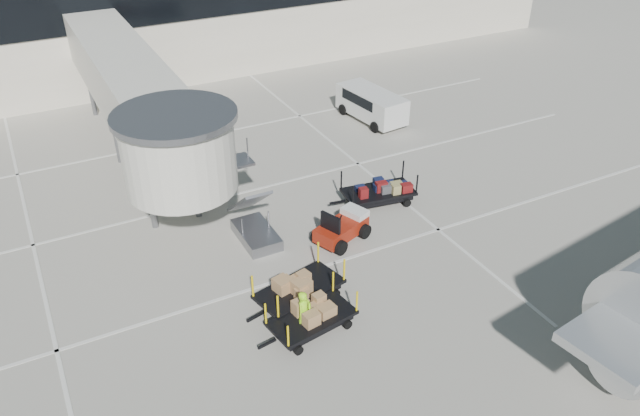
# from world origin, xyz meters

# --- Properties ---
(ground) EXTENTS (140.00, 140.00, 0.00)m
(ground) POSITION_xyz_m (0.00, 0.00, 0.00)
(ground) COLOR #BCB7A8
(ground) RESTS_ON ground
(lane_markings) EXTENTS (40.00, 30.00, 0.02)m
(lane_markings) POSITION_xyz_m (-0.67, 9.33, 0.01)
(lane_markings) COLOR silver
(lane_markings) RESTS_ON ground
(terminal) EXTENTS (64.00, 12.11, 15.20)m
(terminal) POSITION_xyz_m (-0.35, 29.94, 4.11)
(terminal) COLOR beige
(terminal) RESTS_ON ground
(jet_bridge) EXTENTS (5.70, 20.40, 6.03)m
(jet_bridge) POSITION_xyz_m (-3.97, 12.26, 4.28)
(jet_bridge) COLOR silver
(jet_bridge) RESTS_ON ground
(baggage_tug) EXTENTS (2.70, 2.26, 1.61)m
(baggage_tug) POSITION_xyz_m (1.89, 3.34, 0.58)
(baggage_tug) COLOR maroon
(baggage_tug) RESTS_ON ground
(suitcase_cart) EXTENTS (4.15, 2.11, 1.59)m
(suitcase_cart) POSITION_xyz_m (5.01, 5.17, 0.58)
(suitcase_cart) COLOR black
(suitcase_cart) RESTS_ON ground
(box_cart_near) EXTENTS (4.12, 2.37, 1.58)m
(box_cart_near) POSITION_xyz_m (-1.65, 0.43, 0.59)
(box_cart_near) COLOR black
(box_cart_near) RESTS_ON ground
(box_cart_far) EXTENTS (3.82, 1.98, 1.47)m
(box_cart_far) POSITION_xyz_m (-1.73, -1.03, 0.56)
(box_cart_far) COLOR black
(box_cart_far) RESTS_ON ground
(ground_worker) EXTENTS (0.77, 0.69, 1.78)m
(ground_worker) POSITION_xyz_m (-2.09, -1.08, 0.89)
(ground_worker) COLOR #97E718
(ground_worker) RESTS_ON ground
(minivan) EXTENTS (2.52, 4.88, 1.78)m
(minivan) POSITION_xyz_m (9.57, 13.68, 1.07)
(minivan) COLOR silver
(minivan) RESTS_ON ground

